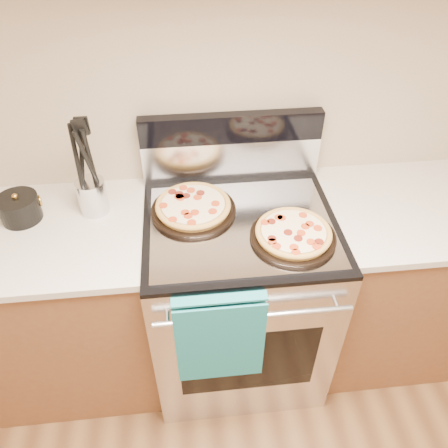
{
  "coord_description": "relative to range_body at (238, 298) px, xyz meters",
  "views": [
    {
      "loc": [
        -0.2,
        0.36,
        2.03
      ],
      "look_at": [
        -0.08,
        1.55,
        1.0
      ],
      "focal_mm": 35.0,
      "sensor_mm": 36.0,
      "label": 1
    }
  ],
  "objects": [
    {
      "name": "wall_back",
      "position": [
        0.0,
        0.35,
        0.9
      ],
      "size": [
        4.0,
        0.0,
        4.0
      ],
      "primitive_type": "plane",
      "rotation": [
        1.57,
        0.0,
        0.0
      ],
      "color": "tan",
      "rests_on": "ground"
    },
    {
      "name": "range_body",
      "position": [
        0.0,
        0.0,
        0.0
      ],
      "size": [
        0.76,
        0.68,
        0.9
      ],
      "primitive_type": "cube",
      "color": "#B7B7BC",
      "rests_on": "ground"
    },
    {
      "name": "oven_window",
      "position": [
        0.0,
        -0.34,
        0.0
      ],
      "size": [
        0.56,
        0.01,
        0.4
      ],
      "primitive_type": "cube",
      "color": "black",
      "rests_on": "range_body"
    },
    {
      "name": "cooktop",
      "position": [
        0.0,
        0.0,
        0.46
      ],
      "size": [
        0.76,
        0.68,
        0.02
      ],
      "primitive_type": "cube",
      "color": "black",
      "rests_on": "range_body"
    },
    {
      "name": "backsplash_lower",
      "position": [
        0.0,
        0.31,
        0.56
      ],
      "size": [
        0.76,
        0.06,
        0.18
      ],
      "primitive_type": "cube",
      "color": "silver",
      "rests_on": "cooktop"
    },
    {
      "name": "backsplash_upper",
      "position": [
        0.0,
        0.31,
        0.71
      ],
      "size": [
        0.76,
        0.06,
        0.12
      ],
      "primitive_type": "cube",
      "color": "black",
      "rests_on": "backsplash_lower"
    },
    {
      "name": "oven_handle",
      "position": [
        0.0,
        -0.38,
        0.35
      ],
      "size": [
        0.7,
        0.03,
        0.03
      ],
      "primitive_type": "cylinder",
      "rotation": [
        0.0,
        1.57,
        0.0
      ],
      "color": "silver",
      "rests_on": "range_body"
    },
    {
      "name": "dish_towel",
      "position": [
        -0.12,
        -0.38,
        0.25
      ],
      "size": [
        0.32,
        0.05,
        0.42
      ],
      "primitive_type": null,
      "color": "teal",
      "rests_on": "oven_handle"
    },
    {
      "name": "foil_sheet",
      "position": [
        0.0,
        -0.03,
        0.47
      ],
      "size": [
        0.7,
        0.55,
        0.01
      ],
      "primitive_type": "cube",
      "color": "gray",
      "rests_on": "cooktop"
    },
    {
      "name": "cabinet_left",
      "position": [
        -0.88,
        0.03,
        -0.01
      ],
      "size": [
        1.0,
        0.62,
        0.88
      ],
      "primitive_type": "cube",
      "color": "brown",
      "rests_on": "ground"
    },
    {
      "name": "countertop_left",
      "position": [
        -0.88,
        0.03,
        0.45
      ],
      "size": [
        1.02,
        0.64,
        0.03
      ],
      "primitive_type": "cube",
      "color": "#BDB7AA",
      "rests_on": "cabinet_left"
    },
    {
      "name": "cabinet_right",
      "position": [
        0.88,
        0.03,
        -0.01
      ],
      "size": [
        1.0,
        0.62,
        0.88
      ],
      "primitive_type": "cube",
      "color": "brown",
      "rests_on": "ground"
    },
    {
      "name": "countertop_right",
      "position": [
        0.88,
        0.03,
        0.45
      ],
      "size": [
        1.02,
        0.64,
        0.03
      ],
      "primitive_type": "cube",
      "color": "#BDB7AA",
      "rests_on": "cabinet_right"
    },
    {
      "name": "pepperoni_pizza_back",
      "position": [
        -0.18,
        0.07,
        0.5
      ],
      "size": [
        0.42,
        0.42,
        0.04
      ],
      "primitive_type": null,
      "rotation": [
        0.0,
        0.0,
        -0.32
      ],
      "color": "#AE7F35",
      "rests_on": "foil_sheet"
    },
    {
      "name": "pepperoni_pizza_front",
      "position": [
        0.18,
        -0.13,
        0.5
      ],
      "size": [
        0.35,
        0.35,
        0.04
      ],
      "primitive_type": null,
      "rotation": [
        0.0,
        0.0,
        0.11
      ],
      "color": "#AE7F35",
      "rests_on": "foil_sheet"
    },
    {
      "name": "utensil_crock",
      "position": [
        -0.58,
        0.14,
        0.53
      ],
      "size": [
        0.13,
        0.13,
        0.14
      ],
      "primitive_type": "cylinder",
      "rotation": [
        0.0,
        0.0,
        -0.16
      ],
      "color": "silver",
      "rests_on": "countertop_left"
    },
    {
      "name": "saucepan",
      "position": [
        -0.86,
        0.12,
        0.51
      ],
      "size": [
        0.2,
        0.2,
        0.09
      ],
      "primitive_type": "cylinder",
      "rotation": [
        0.0,
        0.0,
        0.33
      ],
      "color": "black",
      "rests_on": "countertop_left"
    }
  ]
}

